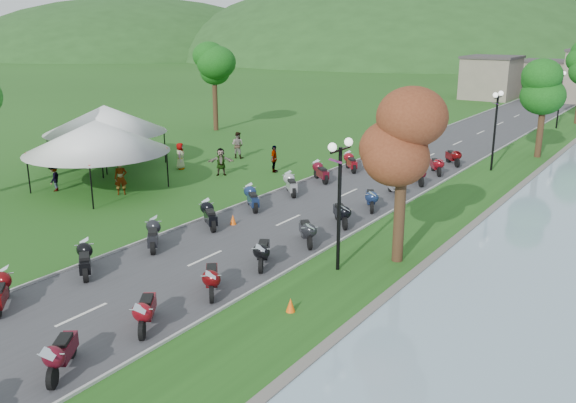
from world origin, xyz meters
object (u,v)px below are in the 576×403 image
Objects in this scene: vendor_tent_main at (98,156)px; pedestrian_c at (56,191)px; pedestrian_b at (238,158)px; pedestrian_a at (122,195)px.

pedestrian_c is at bearing -141.36° from vendor_tent_main.
vendor_tent_main is at bearing 93.72° from pedestrian_c.
vendor_tent_main is 2.88× the size of pedestrian_b.
pedestrian_c is at bearing 67.36° from pedestrian_b.
vendor_tent_main is 3.51× the size of pedestrian_c.
pedestrian_a is at bearing 84.24° from pedestrian_b.
pedestrian_a is (1.75, 0.01, -2.00)m from vendor_tent_main.
pedestrian_a is at bearing 0.42° from vendor_tent_main.
pedestrian_a reaches higher than pedestrian_b.
vendor_tent_main is 11.41m from pedestrian_b.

